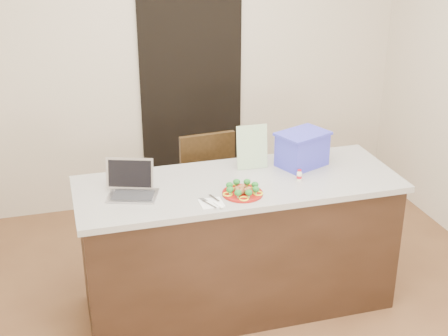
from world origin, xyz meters
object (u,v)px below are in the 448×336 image
object	(u,v)px
island	(238,244)
laptop	(131,185)
plate	(242,193)
chair	(211,191)
yogurt_bottle	(299,176)
blue_box	(302,149)
napkin	(211,203)

from	to	relation	value
island	laptop	bearing A→B (deg)	179.18
plate	chair	world-z (taller)	chair
yogurt_bottle	chair	bearing A→B (deg)	116.53
yogurt_bottle	laptop	bearing A→B (deg)	174.74
blue_box	chair	distance (m)	0.88
island	chair	xyz separation A→B (m)	(-0.01, 0.67, 0.09)
napkin	chair	size ratio (longest dim) A/B	0.14
laptop	blue_box	world-z (taller)	blue_box
plate	blue_box	size ratio (longest dim) A/B	0.63
yogurt_bottle	island	bearing A→B (deg)	166.92
napkin	yogurt_bottle	xyz separation A→B (m)	(0.62, 0.17, 0.03)
napkin	chair	distance (m)	1.03
island	laptop	distance (m)	0.85
napkin	yogurt_bottle	distance (m)	0.65
plate	blue_box	xyz separation A→B (m)	(0.52, 0.32, 0.11)
napkin	yogurt_bottle	world-z (taller)	yogurt_bottle
blue_box	yogurt_bottle	bearing A→B (deg)	-138.31
yogurt_bottle	blue_box	world-z (taller)	blue_box
napkin	laptop	distance (m)	0.51
napkin	blue_box	size ratio (longest dim) A/B	0.34
laptop	chair	distance (m)	1.04
chair	plate	bearing A→B (deg)	-96.41
plate	laptop	distance (m)	0.67
laptop	yogurt_bottle	bearing A→B (deg)	13.99
island	napkin	size ratio (longest dim) A/B	15.28
laptop	chair	size ratio (longest dim) A/B	0.35
plate	chair	distance (m)	0.94
island	yogurt_bottle	bearing A→B (deg)	-13.08
plate	yogurt_bottle	size ratio (longest dim) A/B	3.41
napkin	yogurt_bottle	bearing A→B (deg)	15.30
napkin	laptop	xyz separation A→B (m)	(-0.43, 0.27, 0.05)
blue_box	chair	xyz separation A→B (m)	(-0.49, 0.54, -0.49)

